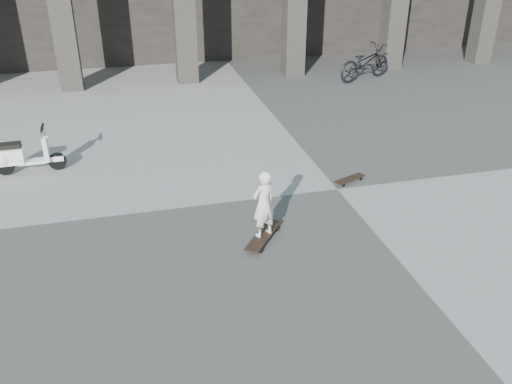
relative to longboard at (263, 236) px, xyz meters
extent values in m
plane|color=#464744|center=(1.90, 1.45, -0.08)|extent=(90.00, 90.00, 0.00)
cube|color=#2B2924|center=(-3.46, 9.95, 1.92)|extent=(0.65, 0.65, 4.00)
cube|color=#2B2924|center=(0.11, 9.95, 1.92)|extent=(0.65, 0.65, 4.00)
cube|color=#2B2924|center=(3.68, 9.95, 1.92)|extent=(0.65, 0.65, 4.00)
cube|color=#2B2924|center=(7.25, 9.95, 1.92)|extent=(0.65, 0.65, 4.00)
cube|color=#2B2924|center=(10.83, 9.95, 1.92)|extent=(0.65, 0.65, 4.00)
cube|color=black|center=(0.00, 0.00, 0.01)|extent=(0.83, 0.99, 0.02)
cube|color=#B2B2B7|center=(0.22, 0.30, -0.03)|extent=(0.21, 0.18, 0.03)
cube|color=#B2B2B7|center=(-0.22, -0.30, -0.03)|extent=(0.21, 0.18, 0.03)
cylinder|color=black|center=(0.13, 0.36, -0.04)|extent=(0.07, 0.08, 0.08)
cylinder|color=black|center=(0.31, 0.23, -0.04)|extent=(0.07, 0.08, 0.08)
cylinder|color=black|center=(-0.31, -0.23, -0.04)|extent=(0.07, 0.08, 0.08)
cylinder|color=black|center=(-0.13, -0.36, -0.04)|extent=(0.07, 0.08, 0.08)
cube|color=black|center=(2.25, 1.70, -0.01)|extent=(0.73, 0.44, 0.02)
cube|color=#B2B2B7|center=(2.49, 1.80, -0.04)|extent=(0.10, 0.17, 0.03)
cube|color=#B2B2B7|center=(2.02, 1.60, -0.04)|extent=(0.10, 0.17, 0.03)
cylinder|color=black|center=(2.45, 1.87, -0.05)|extent=(0.07, 0.05, 0.06)
cylinder|color=black|center=(2.52, 1.72, -0.05)|extent=(0.07, 0.05, 0.06)
cylinder|color=black|center=(1.99, 1.68, -0.05)|extent=(0.07, 0.05, 0.06)
cylinder|color=black|center=(2.05, 1.53, -0.05)|extent=(0.07, 0.05, 0.06)
imported|color=silver|center=(0.00, 0.00, 0.60)|extent=(0.49, 0.42, 1.15)
cylinder|color=black|center=(-3.49, 3.81, 0.10)|extent=(0.36, 0.10, 0.36)
cylinder|color=black|center=(-4.52, 3.79, 0.10)|extent=(0.36, 0.10, 0.36)
cube|color=white|center=(-3.97, 3.80, 0.15)|extent=(0.54, 0.24, 0.06)
cube|color=white|center=(-4.36, 3.79, 0.32)|extent=(0.50, 0.30, 0.34)
sphere|color=white|center=(-4.52, 3.79, 0.30)|extent=(0.38, 0.38, 0.38)
cube|color=black|center=(-4.36, 3.79, 0.55)|extent=(0.45, 0.24, 0.09)
cube|color=white|center=(-3.67, 3.80, 0.41)|extent=(0.09, 0.31, 0.52)
cube|color=white|center=(-3.49, 3.81, 0.17)|extent=(0.27, 0.13, 0.11)
cylinder|color=#B2B2B7|center=(-3.67, 3.80, 0.75)|extent=(0.08, 0.08, 0.27)
cylinder|color=black|center=(-3.67, 3.80, 0.86)|extent=(0.06, 0.45, 0.05)
sphere|color=white|center=(-3.61, 3.81, 0.64)|extent=(0.11, 0.11, 0.11)
imported|color=black|center=(5.75, 8.75, 0.48)|extent=(2.26, 1.49, 1.12)
camera|label=1|loc=(-2.00, -7.37, 4.72)|focal=38.00mm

